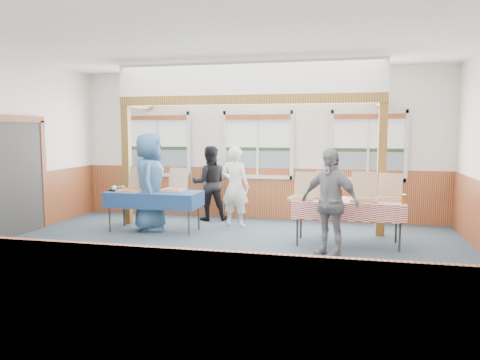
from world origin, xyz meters
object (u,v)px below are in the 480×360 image
at_px(woman_black, 210,183).
at_px(person_grey, 329,202).
at_px(table_left, 154,195).
at_px(woman_white, 235,187).
at_px(man_blue, 150,182).
at_px(table_right, 348,203).

bearing_deg(woman_black, person_grey, 117.77).
relative_size(table_left, woman_white, 1.16).
distance_m(table_left, man_blue, 0.27).
bearing_deg(table_right, woman_black, 153.20).
bearing_deg(table_left, woman_black, 70.15).
bearing_deg(man_blue, table_left, -131.17).
relative_size(table_right, person_grey, 1.10).
relative_size(woman_black, man_blue, 0.85).
bearing_deg(table_left, person_grey, -8.13).
bearing_deg(person_grey, table_right, 98.06).
xyz_separation_m(man_blue, person_grey, (3.42, -1.08, -0.11)).
height_order(woman_white, man_blue, man_blue).
height_order(woman_black, person_grey, person_grey).
bearing_deg(woman_white, table_left, 40.00).
bearing_deg(table_left, woman_white, 37.78).
relative_size(man_blue, person_grey, 1.13).
distance_m(table_left, table_right, 3.60).
xyz_separation_m(woman_black, man_blue, (-0.82, -1.23, 0.14)).
height_order(table_left, person_grey, person_grey).
bearing_deg(man_blue, table_right, -112.17).
relative_size(table_right, woman_white, 1.14).
relative_size(woman_white, woman_black, 1.01).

